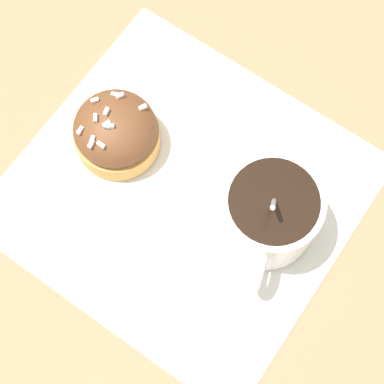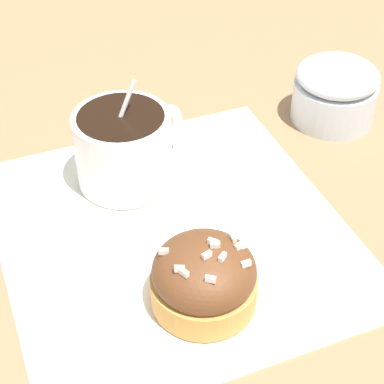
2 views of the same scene
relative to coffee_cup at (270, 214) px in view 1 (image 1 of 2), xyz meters
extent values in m
plane|color=#93704C|center=(0.08, 0.01, -0.04)|extent=(3.00, 3.00, 0.00)
cube|color=white|center=(0.08, 0.01, -0.04)|extent=(0.30, 0.29, 0.00)
cylinder|color=white|center=(0.00, 0.00, 0.00)|extent=(0.08, 0.08, 0.07)
cylinder|color=black|center=(0.00, 0.00, 0.02)|extent=(0.07, 0.07, 0.01)
torus|color=white|center=(-0.02, 0.04, 0.00)|extent=(0.02, 0.04, 0.04)
ellipsoid|color=silver|center=(-0.01, 0.02, -0.03)|extent=(0.02, 0.03, 0.01)
cylinder|color=silver|center=(0.00, -0.01, 0.02)|extent=(0.01, 0.05, 0.09)
cylinder|color=#D19347|center=(0.16, 0.00, -0.03)|extent=(0.08, 0.08, 0.02)
ellipsoid|color=brown|center=(0.16, 0.00, -0.01)|extent=(0.07, 0.07, 0.04)
cube|color=white|center=(0.16, 0.00, 0.02)|extent=(0.00, 0.01, 0.00)
cube|color=white|center=(0.17, 0.01, 0.02)|extent=(0.01, 0.01, 0.00)
cube|color=white|center=(0.17, 0.03, 0.01)|extent=(0.00, 0.01, 0.00)
cube|color=white|center=(0.16, 0.01, 0.02)|extent=(0.01, 0.01, 0.00)
cube|color=white|center=(0.14, -0.02, 0.01)|extent=(0.01, 0.01, 0.00)
cube|color=white|center=(0.18, 0.00, 0.01)|extent=(0.01, 0.01, 0.00)
cube|color=white|center=(0.16, 0.03, 0.01)|extent=(0.00, 0.01, 0.00)
cube|color=white|center=(0.15, 0.01, 0.02)|extent=(0.01, 0.01, 0.00)
cube|color=white|center=(0.15, 0.03, 0.01)|extent=(0.01, 0.00, 0.00)
cube|color=white|center=(0.17, -0.02, 0.01)|extent=(0.01, 0.01, 0.00)
cube|color=white|center=(0.16, 0.03, 0.01)|extent=(0.00, 0.01, 0.00)
cube|color=white|center=(0.16, -0.02, 0.01)|extent=(0.01, 0.01, 0.00)
camera|label=1|loc=(-0.03, 0.17, 0.51)|focal=60.00mm
camera|label=2|loc=(0.43, -0.13, 0.33)|focal=60.00mm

